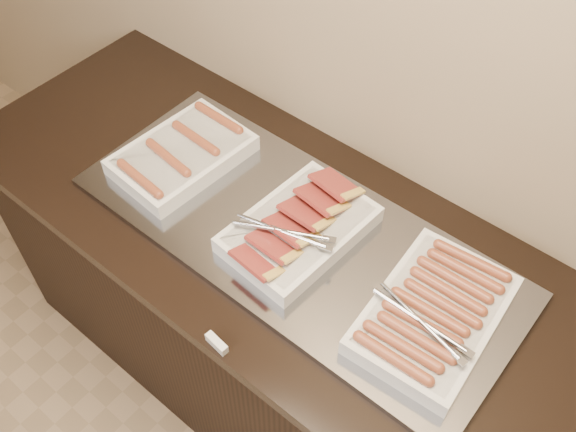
% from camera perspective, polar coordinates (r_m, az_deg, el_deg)
% --- Properties ---
extents(counter, '(2.06, 0.76, 0.90)m').
position_cam_1_polar(counter, '(2.05, 0.38, -9.57)').
color(counter, black).
rests_on(counter, ground).
extents(warming_tray, '(1.20, 0.50, 0.02)m').
position_cam_1_polar(warming_tray, '(1.67, 0.61, -1.71)').
color(warming_tray, gray).
rests_on(warming_tray, counter).
extents(dish_left, '(0.27, 0.39, 0.07)m').
position_cam_1_polar(dish_left, '(1.84, -9.37, 5.42)').
color(dish_left, silver).
rests_on(dish_left, warming_tray).
extents(dish_center, '(0.28, 0.41, 0.09)m').
position_cam_1_polar(dish_center, '(1.63, 0.91, -1.12)').
color(dish_center, silver).
rests_on(dish_center, warming_tray).
extents(dish_right, '(0.29, 0.41, 0.08)m').
position_cam_1_polar(dish_right, '(1.52, 12.77, -8.46)').
color(dish_right, silver).
rests_on(dish_right, warming_tray).
extents(label_holder, '(0.06, 0.02, 0.02)m').
position_cam_1_polar(label_holder, '(1.50, -6.35, -11.18)').
color(label_holder, silver).
rests_on(label_holder, counter).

